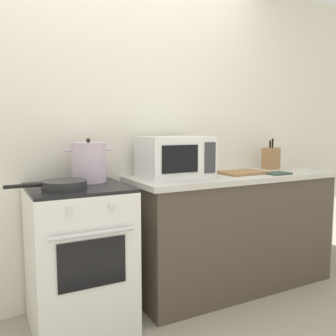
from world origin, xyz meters
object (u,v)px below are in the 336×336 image
cutting_board (242,172)px  oven_mitt (278,173)px  microwave (175,157)px  stock_pot (89,162)px  frying_pan (63,185)px  knife_block (271,158)px  stove (79,257)px

cutting_board → oven_mitt: size_ratio=2.00×
microwave → oven_mitt: size_ratio=2.78×
stock_pot → frying_pan: bearing=-135.5°
stock_pot → knife_block: (1.63, 0.01, -0.04)m
oven_mitt → cutting_board: bearing=143.9°
cutting_board → oven_mitt: (0.22, -0.16, -0.00)m
oven_mitt → stock_pot: bearing=168.2°
oven_mitt → frying_pan: bearing=177.0°
microwave → cutting_board: (0.57, -0.08, -0.14)m
stove → microwave: microwave is taller
oven_mitt → stove: bearing=174.1°
stock_pot → knife_block: stock_pot is taller
cutting_board → knife_block: (0.43, 0.14, 0.09)m
frying_pan → oven_mitt: (1.63, -0.08, -0.02)m
microwave → cutting_board: size_ratio=1.39×
cutting_board → oven_mitt: 0.27m
stove → cutting_board: cutting_board is taller
stock_pot → cutting_board: stock_pot is taller
stove → oven_mitt: (1.53, -0.16, 0.47)m
frying_pan → microwave: microwave is taller
frying_pan → cutting_board: (1.41, 0.08, -0.02)m
stock_pot → microwave: (0.63, -0.06, 0.02)m
knife_block → oven_mitt: size_ratio=1.50×
oven_mitt → microwave: bearing=163.1°
knife_block → oven_mitt: 0.38m
frying_pan → knife_block: 1.85m
microwave → oven_mitt: 0.83m
stock_pot → microwave: size_ratio=0.64×
stove → stock_pot: 0.62m
stock_pot → frying_pan: 0.32m
frying_pan → microwave: size_ratio=0.93×
frying_pan → oven_mitt: frying_pan is taller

